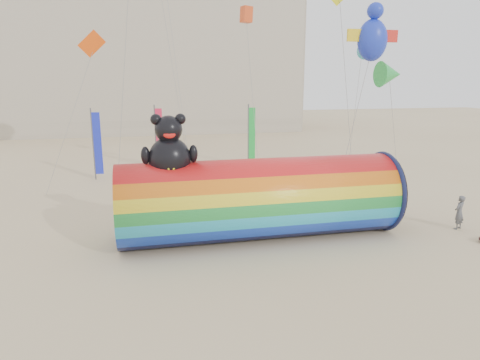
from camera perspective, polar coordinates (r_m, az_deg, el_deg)
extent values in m
plane|color=#CCB58C|center=(20.04, -0.44, -7.73)|extent=(160.00, 160.00, 0.00)
cube|color=#B7AD99|center=(64.82, -20.68, 14.94)|extent=(60.00, 15.00, 20.00)
cube|color=#28303D|center=(57.36, -21.72, 15.69)|extent=(59.50, 0.12, 17.00)
cylinder|color=red|center=(19.64, 2.67, -2.49)|extent=(12.71, 3.71, 3.71)
torus|color=#0F1438|center=(22.09, 18.43, -1.39)|extent=(0.25, 3.89, 3.89)
cylinder|color=black|center=(22.17, 18.76, -1.36)|extent=(0.06, 3.67, 3.67)
ellipsoid|color=black|center=(18.53, -9.36, 2.77)|extent=(1.81, 1.62, 1.91)
ellipsoid|color=yellow|center=(17.98, -9.22, 2.12)|extent=(0.93, 0.41, 0.82)
sphere|color=black|center=(18.34, -9.51, 6.68)|extent=(1.16, 1.16, 1.16)
sphere|color=black|center=(18.28, -11.16, 7.92)|extent=(0.47, 0.47, 0.47)
sphere|color=black|center=(18.34, -7.96, 8.06)|extent=(0.47, 0.47, 0.47)
ellipsoid|color=red|center=(17.89, -9.39, 6.01)|extent=(0.51, 0.19, 0.33)
ellipsoid|color=black|center=(18.36, -12.50, 3.21)|extent=(0.38, 0.38, 0.76)
ellipsoid|color=black|center=(18.47, -6.24, 3.51)|extent=(0.38, 0.38, 0.76)
imported|color=#505257|center=(23.52, 27.19, -3.87)|extent=(0.73, 0.63, 1.70)
cylinder|color=#59595E|center=(32.79, -18.99, 4.51)|extent=(0.10, 0.10, 5.20)
cube|color=#1B29CF|center=(32.75, -18.46, 4.63)|extent=(0.56, 0.06, 4.50)
cylinder|color=#59595E|center=(35.70, -11.20, 5.64)|extent=(0.10, 0.10, 5.20)
cube|color=#E52047|center=(35.70, -10.70, 5.75)|extent=(0.56, 0.06, 4.50)
cylinder|color=#59595E|center=(36.21, 1.11, 6.00)|extent=(0.10, 0.10, 5.20)
cube|color=green|center=(36.28, 1.59, 6.09)|extent=(0.56, 0.06, 4.50)
ellipsoid|color=#1B32C3|center=(23.82, 17.23, 17.38)|extent=(1.57, 1.22, 2.09)
cube|color=#E44819|center=(30.17, 0.85, 21.19)|extent=(0.63, 0.63, 1.01)
cone|color=green|center=(27.75, 19.40, 13.15)|extent=(1.54, 1.54, 1.38)
cone|color=#18A0C3|center=(34.18, 15.95, 16.31)|extent=(1.31, 1.31, 1.18)
cube|color=#FF530D|center=(26.10, -19.15, 16.79)|extent=(0.89, 0.06, 1.25)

